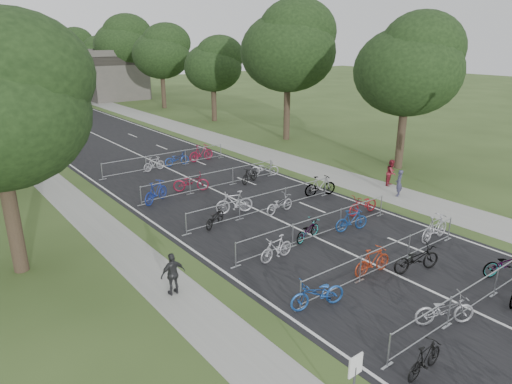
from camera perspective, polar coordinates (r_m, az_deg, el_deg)
road at (r=55.05m, az=-22.66°, el=8.22°), size 11.00×140.00×0.01m
sidewalk_right at (r=57.61m, az=-14.94°, el=9.45°), size 3.00×140.00×0.01m
lane_markings at (r=55.05m, az=-22.66°, el=8.22°), size 0.12×140.00×0.00m
overpass_bridge at (r=69.15m, az=-26.53°, el=12.58°), size 31.00×8.00×7.05m
park_sign at (r=11.80m, az=12.24°, el=-21.48°), size 0.45×0.06×1.83m
tree_right_0 at (r=32.83m, az=18.72°, el=14.60°), size 7.17×7.17×10.93m
tree_right_1 at (r=40.76m, az=4.23°, el=17.53°), size 8.18×8.18×12.47m
tree_right_2 at (r=50.43m, az=-5.27°, el=15.53°), size 6.16×6.16×9.39m
tree_right_3 at (r=60.84m, az=-11.67°, el=16.72°), size 7.17×7.17×10.93m
tree_right_4 at (r=71.76m, az=-16.21°, el=17.44°), size 8.18×8.18×12.47m
tree_right_5 at (r=83.03m, az=-19.34°, el=15.89°), size 6.16×6.16×9.39m
tree_right_6 at (r=94.43m, az=-21.89°, el=16.44°), size 7.17×7.17×10.93m
barrier_row_1 at (r=17.37m, az=25.58°, el=-11.65°), size 9.70×0.08×1.10m
barrier_row_2 at (r=18.94m, az=15.92°, el=-7.84°), size 9.70×0.08×1.10m
barrier_row_3 at (r=21.14m, az=7.71°, el=-4.37°), size 9.70×0.08×1.10m
barrier_row_4 at (r=23.89m, az=0.92°, el=-1.40°), size 9.70×0.08×1.10m
barrier_row_5 at (r=27.77m, az=-5.52°, el=1.44°), size 9.70×0.08×1.10m
barrier_row_6 at (r=32.82m, az=-11.15°, el=3.90°), size 9.70×0.08×1.10m
bike_4 at (r=14.02m, az=20.36°, el=-18.99°), size 1.64×0.54×0.97m
bike_5 at (r=16.25m, az=22.51°, el=-13.45°), size 2.08×1.61×1.05m
bike_7 at (r=20.24m, az=28.78°, el=-7.89°), size 2.05×1.48×1.03m
bike_8 at (r=16.01m, az=7.73°, el=-12.51°), size 2.15×1.24×1.07m
bike_9 at (r=18.45m, az=14.36°, el=-8.39°), size 1.89×0.68×1.12m
bike_10 at (r=19.17m, az=19.42°, el=-7.86°), size 2.22×1.30×1.10m
bike_11 at (r=22.22m, az=21.46°, el=-4.21°), size 2.04×0.62×1.22m
bike_12 at (r=19.00m, az=2.57°, el=-7.05°), size 1.77×0.60×1.05m
bike_13 at (r=20.93m, az=6.49°, el=-4.81°), size 1.84×0.99×0.92m
bike_14 at (r=22.19m, az=11.86°, el=-3.49°), size 1.85×0.92×1.07m
bike_15 at (r=24.40m, az=13.25°, el=-1.54°), size 2.02×0.79×1.05m
bike_16 at (r=22.36m, az=-5.17°, el=-3.18°), size 1.82×1.39×0.92m
bike_17 at (r=23.85m, az=-2.73°, el=-1.31°), size 2.09×1.19×1.21m
bike_18 at (r=23.95m, az=2.94°, el=-1.52°), size 1.92×0.83×0.98m
bike_19 at (r=26.69m, az=8.03°, el=0.74°), size 2.09×1.07×1.21m
bike_20 at (r=25.97m, az=-12.41°, el=0.00°), size 2.09×1.51×1.24m
bike_21 at (r=27.56m, az=-8.13°, el=1.22°), size 2.23×1.62×1.12m
bike_22 at (r=28.85m, az=-0.77°, el=2.14°), size 1.80×1.06×1.04m
bike_23 at (r=30.39m, az=1.07°, el=2.97°), size 1.98×1.50×1.00m
bike_25 at (r=32.29m, az=-12.63°, el=3.45°), size 1.66×0.62×0.98m
bike_26 at (r=33.34m, az=-9.88°, el=4.13°), size 1.90×0.71×0.99m
bike_27 at (r=34.24m, az=-6.87°, el=4.87°), size 2.08×0.66×1.24m
pedestrian_a at (r=27.63m, az=17.43°, el=1.05°), size 0.68×0.59×1.56m
pedestrian_b at (r=29.47m, az=16.56°, el=2.32°), size 0.96×0.85×1.65m
pedestrian_c at (r=16.77m, az=-10.34°, el=-10.06°), size 0.94×0.40×1.60m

